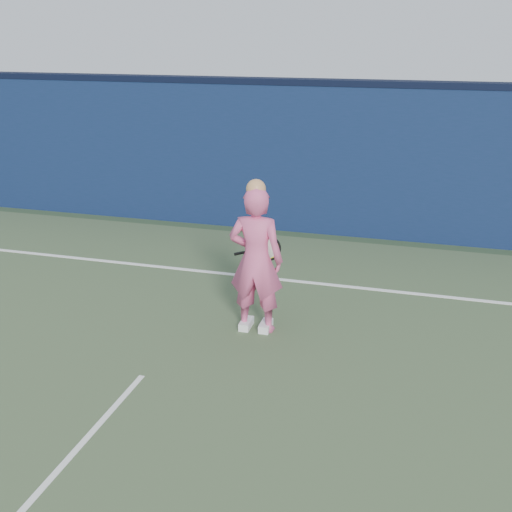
% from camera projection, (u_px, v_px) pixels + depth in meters
% --- Properties ---
extents(ground, '(80.00, 80.00, 0.00)m').
position_uv_depth(ground, '(93.00, 432.00, 5.70)').
color(ground, '#2F4228').
rests_on(ground, ground).
extents(backstop_wall, '(24.00, 0.40, 2.50)m').
position_uv_depth(backstop_wall, '(276.00, 158.00, 11.16)').
color(backstop_wall, '#0E1E3E').
rests_on(backstop_wall, ground).
extents(wall_cap, '(24.00, 0.42, 0.10)m').
position_uv_depth(wall_cap, '(277.00, 81.00, 10.73)').
color(wall_cap, black).
rests_on(wall_cap, backstop_wall).
extents(player, '(0.65, 0.43, 1.82)m').
position_uv_depth(player, '(256.00, 260.00, 7.36)').
color(player, '#DF5689').
rests_on(player, ground).
extents(racket, '(0.60, 0.15, 0.32)m').
position_uv_depth(racket, '(266.00, 249.00, 7.76)').
color(racket, black).
rests_on(racket, ground).
extents(court_lines, '(11.00, 12.04, 0.01)m').
position_uv_depth(court_lines, '(73.00, 453.00, 5.40)').
color(court_lines, white).
rests_on(court_lines, court_surface).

